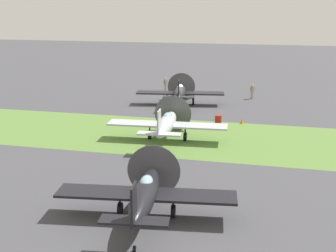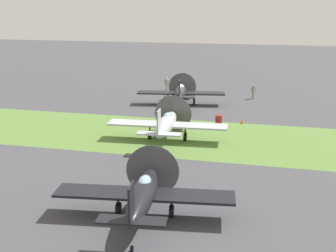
% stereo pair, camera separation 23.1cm
% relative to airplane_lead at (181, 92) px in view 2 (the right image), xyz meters
% --- Properties ---
extents(ground_plane, '(160.00, 160.00, 0.00)m').
position_rel_airplane_lead_xyz_m(ground_plane, '(0.01, 0.27, -1.43)').
color(ground_plane, '#424247').
extents(grass_verge, '(120.00, 11.00, 0.01)m').
position_rel_airplane_lead_xyz_m(grass_verge, '(0.01, -11.76, -1.43)').
color(grass_verge, '#567A38').
rests_on(grass_verge, ground).
extents(airplane_lead, '(9.68, 7.71, 3.43)m').
position_rel_airplane_lead_xyz_m(airplane_lead, '(0.00, 0.00, 0.00)').
color(airplane_lead, black).
rests_on(airplane_lead, ground).
extents(airplane_wingman, '(9.72, 7.68, 3.46)m').
position_rel_airplane_lead_xyz_m(airplane_wingman, '(1.71, -13.28, 0.01)').
color(airplane_wingman, '#B2B7BC').
rests_on(airplane_wingman, ground).
extents(airplane_trail, '(9.34, 7.42, 3.31)m').
position_rel_airplane_lead_xyz_m(airplane_trail, '(3.81, -26.53, -0.05)').
color(airplane_trail, black).
rests_on(airplane_trail, ground).
extents(ground_crew_chief, '(0.53, 0.42, 1.73)m').
position_rel_airplane_lead_xyz_m(ground_crew_chief, '(7.48, 5.20, -0.52)').
color(ground_crew_chief, '#9E998E').
rests_on(ground_crew_chief, ground).
extents(ground_crew_mechanic, '(0.46, 0.49, 1.73)m').
position_rel_airplane_lead_xyz_m(ground_crew_mechanic, '(-3.47, 7.56, -0.52)').
color(ground_crew_mechanic, '#9E998E').
rests_on(ground_crew_mechanic, ground).
extents(fuel_drum, '(0.60, 0.60, 0.90)m').
position_rel_airplane_lead_xyz_m(fuel_drum, '(5.11, -7.37, -0.98)').
color(fuel_drum, maroon).
rests_on(fuel_drum, ground).
extents(runway_marker_cone, '(0.36, 0.36, 0.44)m').
position_rel_airplane_lead_xyz_m(runway_marker_cone, '(7.19, -6.38, -1.21)').
color(runway_marker_cone, orange).
rests_on(runway_marker_cone, ground).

